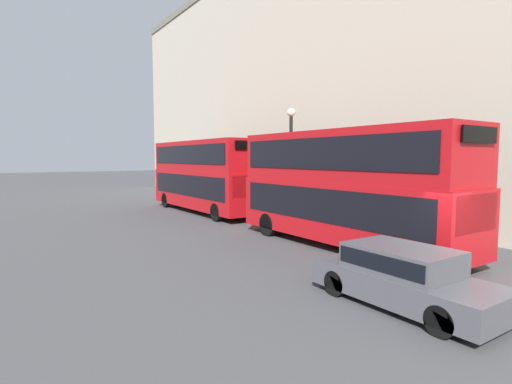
% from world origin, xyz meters
% --- Properties ---
extents(ground_plane, '(200.00, 200.00, 0.00)m').
position_xyz_m(ground_plane, '(0.00, 0.00, 0.00)').
color(ground_plane, '#424244').
extents(bus_leading, '(2.59, 10.02, 4.45)m').
position_xyz_m(bus_leading, '(1.60, 5.45, 2.45)').
color(bus_leading, '#A80F14').
rests_on(bus_leading, ground).
extents(bus_second_in_queue, '(2.59, 10.59, 4.45)m').
position_xyz_m(bus_second_in_queue, '(1.60, 17.33, 2.45)').
color(bus_second_in_queue, '#A80F14').
rests_on(bus_second_in_queue, ground).
extents(car_dark_sedan, '(1.81, 4.35, 1.38)m').
position_xyz_m(car_dark_sedan, '(-1.80, 0.34, 0.73)').
color(car_dark_sedan, '#47474C').
rests_on(car_dark_sedan, ground).
extents(street_lamp, '(0.44, 0.44, 6.03)m').
position_xyz_m(street_lamp, '(3.78, 11.43, 3.76)').
color(street_lamp, black).
rests_on(street_lamp, ground).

